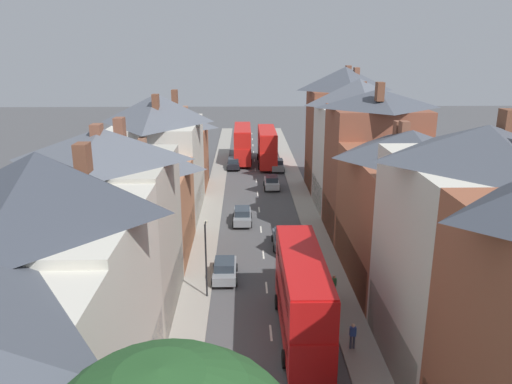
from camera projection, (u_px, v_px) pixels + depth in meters
pavement_left at (213, 204)px, 55.57m from camera, size 2.20×104.00×0.14m
pavement_right at (304, 203)px, 55.81m from camera, size 2.20×104.00×0.14m
centre_line_dashes at (259, 210)px, 53.79m from camera, size 0.14×97.80×0.01m
terrace_row_left at (120, 214)px, 34.40m from camera, size 8.00×60.08×12.86m
terrace_row_right at (410, 200)px, 35.41m from camera, size 8.00×59.66×14.73m
double_decker_bus_lead at (302, 295)px, 29.65m from camera, size 2.74×10.80×5.30m
double_decker_bus_mid_street at (267, 146)px, 73.07m from camera, size 2.74×10.80×5.30m
double_decker_bus_far_approaching at (242, 143)px, 75.36m from camera, size 2.74×10.80×5.30m
car_near_blue at (234, 163)px, 71.36m from camera, size 1.90×4.31×1.62m
car_near_silver at (272, 182)px, 61.50m from camera, size 1.90×4.14×1.63m
car_parked_left_a at (225, 269)px, 37.70m from camera, size 1.90×4.05×1.57m
car_parked_right_a at (242, 215)px, 49.50m from camera, size 1.90×4.31×1.62m
car_parked_left_b at (283, 238)px, 43.69m from camera, size 1.90×3.89×1.59m
car_mid_white at (277, 165)px, 70.15m from camera, size 1.90×4.00×1.69m
car_far_grey at (317, 307)px, 32.24m from camera, size 1.90×4.09×1.58m
pedestrian_mid_left at (353, 335)px, 28.73m from camera, size 0.36×0.22×1.61m
pedestrian_mid_right at (334, 285)px, 34.71m from camera, size 0.36×0.22×1.61m
street_lamp at (206, 254)px, 34.28m from camera, size 0.20×1.12×5.50m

